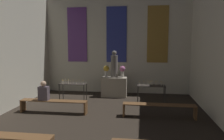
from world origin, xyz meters
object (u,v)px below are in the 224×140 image
pew_back_right (159,107)px  person_seated (44,92)px  pew_second_left (0,139)px  flower_vase_left (106,70)px  altar (114,87)px  statue (114,65)px  candle_rack_left (73,86)px  pew_back_left (54,103)px  flower_vase_right (122,70)px  candle_rack_right (151,88)px

pew_back_right → person_seated: person_seated is taller
pew_second_left → flower_vase_left: bearing=75.5°
person_seated → pew_back_right: bearing=-0.0°
altar → person_seated: size_ratio=1.66×
statue → candle_rack_left: size_ratio=1.10×
pew_back_left → pew_back_right: same height
flower_vase_right → pew_back_left: 3.71m
altar → person_seated: person_seated is taller
altar → pew_back_right: bearing=-55.7°
pew_second_left → pew_back_left: size_ratio=1.00×
flower_vase_left → pew_second_left: size_ratio=0.22×
candle_rack_left → flower_vase_left: bearing=39.1°
flower_vase_right → altar: bearing=180.0°
statue → person_seated: bearing=-129.1°
flower_vase_left → person_seated: size_ratio=0.77×
altar → pew_second_left: size_ratio=0.48×
flower_vase_left → pew_second_left: bearing=-104.5°
candle_rack_right → pew_second_left: size_ratio=0.47×
statue → pew_back_left: statue is taller
flower_vase_right → person_seated: flower_vase_right is taller
candle_rack_left → person_seated: size_ratio=1.62×
flower_vase_right → pew_back_left: (-2.28, -2.78, -0.93)m
pew_back_left → pew_back_right: (3.79, 0.00, 0.00)m
flower_vase_right → pew_back_right: 3.29m
candle_rack_left → statue: bearing=32.1°
flower_vase_left → flower_vase_right: bearing=0.0°
altar → flower_vase_left: 0.90m
candle_rack_left → candle_rack_right: size_ratio=1.00×
pew_back_left → pew_back_right: bearing=0.0°
statue → person_seated: size_ratio=1.77×
pew_second_left → pew_back_right: same height
candle_rack_right → pew_back_right: (0.20, -1.71, -0.34)m
altar → candle_rack_right: 2.02m
pew_back_left → person_seated: bearing=180.0°
altar → pew_back_left: (-1.89, -2.78, -0.12)m
statue → person_seated: statue is taller
flower_vase_left → pew_back_left: (-1.51, -2.78, -0.93)m
flower_vase_left → pew_second_left: (-1.51, -5.83, -0.93)m
altar → pew_second_left: 6.13m
flower_vase_right → pew_second_left: (-2.28, -5.83, -0.93)m
flower_vase_left → candle_rack_right: 2.42m
pew_back_right → statue: bearing=124.3°
flower_vase_left → person_seated: (-1.87, -2.78, -0.50)m
candle_rack_right → pew_second_left: candle_rack_right is taller
candle_rack_right → person_seated: size_ratio=1.62×
flower_vase_left → flower_vase_right: size_ratio=1.00×
altar → pew_second_left: (-1.89, -5.83, -0.12)m
statue → flower_vase_left: bearing=-180.0°
altar → pew_back_left: size_ratio=0.48×
altar → flower_vase_left: size_ratio=2.15×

